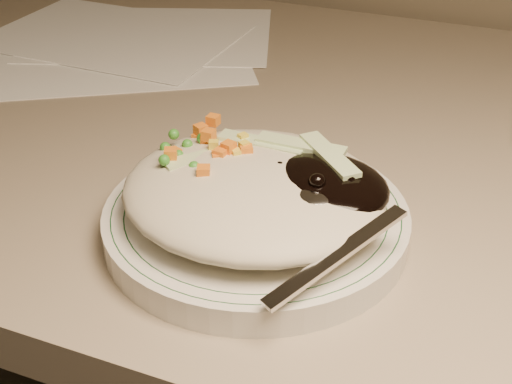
% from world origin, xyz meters
% --- Properties ---
extents(desk, '(1.40, 0.70, 0.74)m').
position_xyz_m(desk, '(0.00, 1.38, 0.54)').
color(desk, gray).
rests_on(desk, ground).
extents(plate, '(0.23, 0.23, 0.02)m').
position_xyz_m(plate, '(-0.08, 1.19, 0.75)').
color(plate, silver).
rests_on(plate, desk).
extents(plate_rim, '(0.21, 0.21, 0.00)m').
position_xyz_m(plate_rim, '(-0.08, 1.19, 0.76)').
color(plate_rim, '#144723').
rests_on(plate_rim, plate).
extents(meal, '(0.21, 0.19, 0.05)m').
position_xyz_m(meal, '(-0.08, 1.19, 0.78)').
color(meal, '#BCB499').
rests_on(meal, plate).
extents(papers, '(0.38, 0.40, 0.00)m').
position_xyz_m(papers, '(-0.38, 1.50, 0.74)').
color(papers, white).
rests_on(papers, desk).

